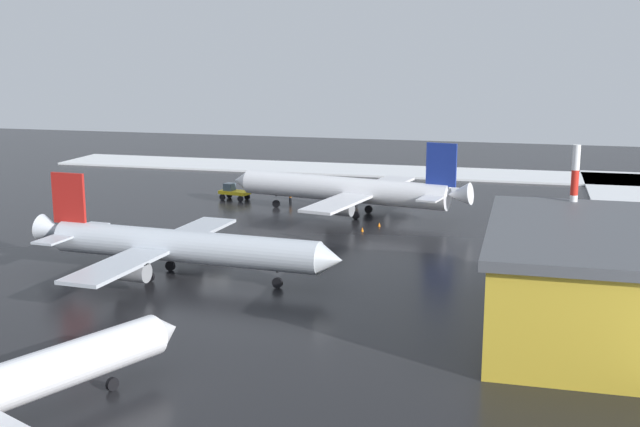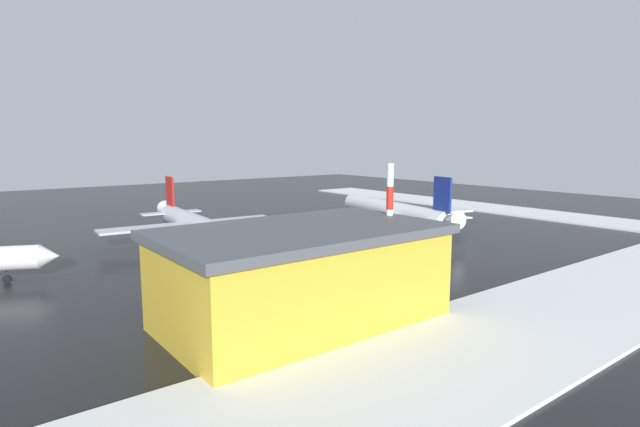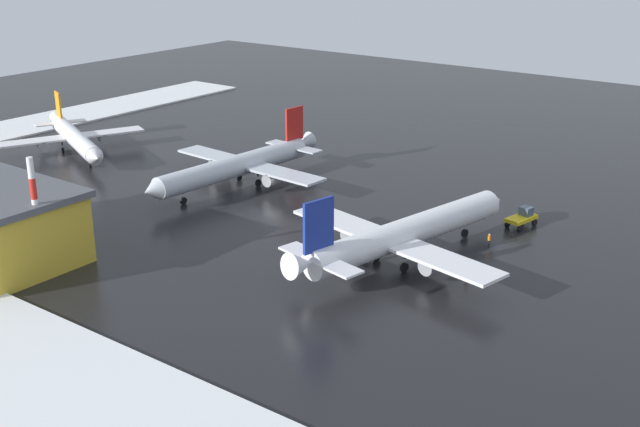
% 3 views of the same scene
% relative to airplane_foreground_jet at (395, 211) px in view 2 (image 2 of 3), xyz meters
% --- Properties ---
extents(ground_plane, '(240.00, 240.00, 0.00)m').
position_rel_airplane_foreground_jet_xyz_m(ground_plane, '(-26.99, 8.63, -3.54)').
color(ground_plane, black).
extents(snow_bank_far, '(152.00, 16.00, 0.34)m').
position_rel_airplane_foreground_jet_xyz_m(snow_bank_far, '(-26.99, -41.37, -3.37)').
color(snow_bank_far, white).
rests_on(snow_bank_far, ground_plane).
extents(snow_bank_right, '(14.00, 116.00, 0.34)m').
position_rel_airplane_foreground_jet_xyz_m(snow_bank_right, '(40.01, 8.63, -3.37)').
color(snow_bank_right, white).
rests_on(snow_bank_right, ground_plane).
extents(airplane_foreground_jet, '(29.98, 35.82, 10.71)m').
position_rel_airplane_foreground_jet_xyz_m(airplane_foreground_jet, '(0.00, 0.00, 0.00)').
color(airplane_foreground_jet, white).
rests_on(airplane_foreground_jet, ground_plane).
extents(airplane_parked_starboard, '(28.25, 34.03, 10.10)m').
position_rel_airplane_foreground_jet_xyz_m(airplane_parked_starboard, '(-34.79, 9.79, -0.20)').
color(airplane_parked_starboard, silver).
rests_on(airplane_parked_starboard, ground_plane).
extents(pushback_tug, '(3.07, 4.94, 2.50)m').
position_rel_airplane_foreground_jet_xyz_m(pushback_tug, '(6.52, 19.45, -2.25)').
color(pushback_tug, gold).
rests_on(pushback_tug, ground_plane).
extents(ground_crew_near_tug, '(0.36, 0.36, 1.71)m').
position_rel_airplane_foreground_jet_xyz_m(ground_crew_near_tug, '(8.09, 0.47, -2.57)').
color(ground_crew_near_tug, black).
rests_on(ground_crew_near_tug, ground_plane).
extents(ground_crew_by_nose_gear, '(0.36, 0.36, 1.71)m').
position_rel_airplane_foreground_jet_xyz_m(ground_crew_by_nose_gear, '(6.15, 10.24, -2.57)').
color(ground_crew_by_nose_gear, black).
rests_on(ground_crew_by_nose_gear, ground_plane).
extents(antenna_mast, '(0.70, 0.70, 14.10)m').
position_rel_airplane_foreground_jet_xyz_m(antenna_mast, '(-29.84, -28.16, 3.51)').
color(antenna_mast, red).
rests_on(antenna_mast, ground_plane).
extents(cargo_hangar, '(25.04, 15.07, 8.80)m').
position_rel_airplane_foreground_jet_xyz_m(cargo_hangar, '(-41.10, -28.49, 0.90)').
color(cargo_hangar, gold).
rests_on(cargo_hangar, ground_plane).
extents(traffic_cone_near_nose, '(0.36, 0.36, 0.55)m').
position_rel_airplane_foreground_jet_xyz_m(traffic_cone_near_nose, '(-9.62, -4.02, -3.26)').
color(traffic_cone_near_nose, orange).
rests_on(traffic_cone_near_nose, ground_plane).
extents(traffic_cone_mid_line, '(0.36, 0.36, 0.55)m').
position_rel_airplane_foreground_jet_xyz_m(traffic_cone_mid_line, '(-6.23, -5.56, -3.26)').
color(traffic_cone_mid_line, orange).
rests_on(traffic_cone_mid_line, ground_plane).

